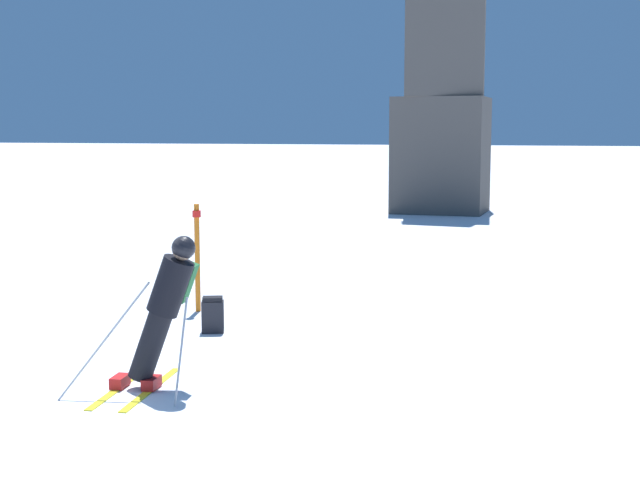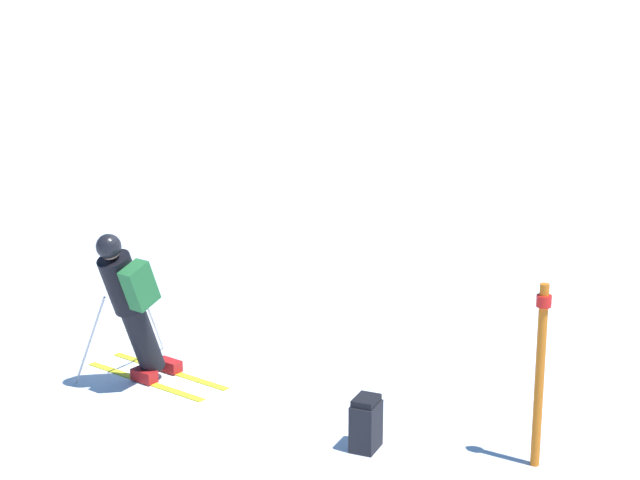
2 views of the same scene
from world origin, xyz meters
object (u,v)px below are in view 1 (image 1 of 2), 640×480
object	(u,v)px
skier	(165,304)
trail_marker	(197,252)
spare_backpack	(213,315)
rock_pillar	(443,74)

from	to	relation	value
skier	trail_marker	xyz separation A→B (m)	(-1.49, 3.89, -0.01)
spare_backpack	trail_marker	size ratio (longest dim) A/B	0.30
spare_backpack	rock_pillar	bearing A→B (deg)	-111.23
spare_backpack	skier	bearing A→B (deg)	82.31
skier	trail_marker	bearing A→B (deg)	102.89
skier	spare_backpack	bearing A→B (deg)	96.10
rock_pillar	spare_backpack	size ratio (longest dim) A/B	22.00
skier	rock_pillar	distance (m)	21.79
rock_pillar	trail_marker	size ratio (longest dim) A/B	6.62
rock_pillar	trail_marker	world-z (taller)	rock_pillar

